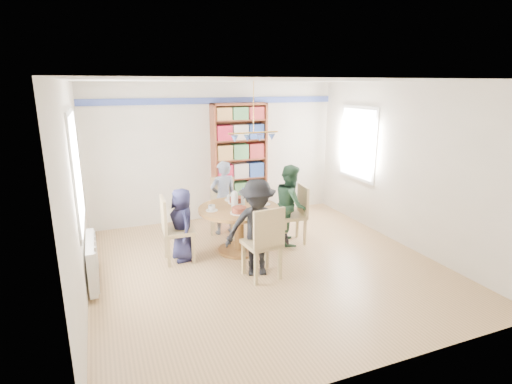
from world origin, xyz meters
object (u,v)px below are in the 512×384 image
dining_table (239,219)px  chair_right (296,211)px  chair_far (222,202)px  chair_left (172,227)px  person_right (291,204)px  person_far (223,198)px  person_near (257,228)px  bookshelf (239,162)px  radiator (92,261)px  person_left (182,224)px  chair_near (265,240)px

dining_table → chair_right: (1.05, 0.03, -0.01)m
chair_far → chair_left: bearing=-137.2°
chair_right → chair_far: 1.43m
person_right → person_far: person_right is taller
person_near → bookshelf: 2.66m
person_far → bookshelf: bearing=-133.7°
radiator → chair_right: bearing=6.7°
dining_table → chair_right: size_ratio=1.31×
chair_right → person_near: size_ratio=0.71×
dining_table → person_right: bearing=2.5°
chair_right → bookshelf: 1.81m
person_near → chair_far: bearing=103.1°
dining_table → person_near: person_near is taller
chair_left → person_right: bearing=1.1°
chair_far → person_left: person_left is taller
radiator → bookshelf: (2.83, 2.04, 0.79)m
chair_near → person_near: person_near is taller
person_left → chair_right: bearing=83.1°
chair_far → chair_near: size_ratio=0.94×
person_far → person_right: bearing=130.8°
person_far → radiator: bearing=22.0°
radiator → bookshelf: bookshelf is taller
chair_near → person_right: size_ratio=0.78×
chair_left → bookshelf: bearing=45.1°
chair_far → person_near: person_near is taller
dining_table → person_left: size_ratio=1.14×
dining_table → person_left: bearing=178.0°
bookshelf → chair_right: bearing=-75.0°
chair_right → chair_near: 1.51m
chair_left → person_right: person_right is taller
person_left → bookshelf: bearing=130.6°
dining_table → chair_near: chair_near is taller
bookshelf → person_near: bearing=-104.1°
chair_far → chair_right: bearing=-44.2°
dining_table → bookshelf: bookshelf is taller
chair_far → bookshelf: bearing=48.9°
person_far → person_near: (-0.04, -1.75, 0.03)m
chair_left → chair_far: 1.50m
chair_near → person_near: 0.23m
chair_near → person_near: bearing=99.9°
chair_near → person_far: (0.01, 1.94, 0.09)m
person_far → chair_left: bearing=32.2°
chair_near → person_left: 1.42m
person_right → bookshelf: 1.74m
chair_left → chair_far: bearing=42.8°
radiator → person_near: (2.19, -0.50, 0.35)m
person_left → person_far: 1.26m
chair_right → person_far: (-1.04, 0.86, 0.13)m
chair_far → chair_near: chair_near is taller
person_right → person_near: person_near is taller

